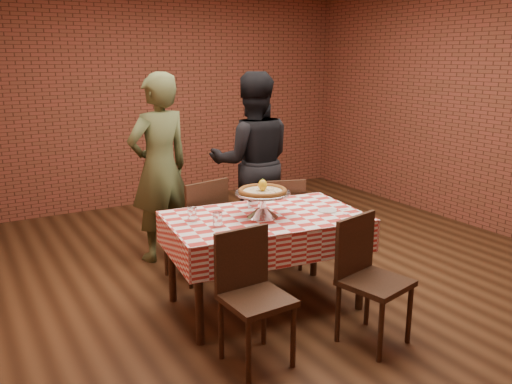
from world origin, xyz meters
TOP-DOWN VIEW (x-y plane):
  - ground at (0.00, 0.00)m, footprint 6.00×6.00m
  - back_wall at (0.00, 3.00)m, footprint 5.50×0.00m
  - table at (-0.45, -0.45)m, footprint 1.58×1.06m
  - tablecloth at (-0.45, -0.45)m, footprint 1.62×1.10m
  - pizza_stand at (-0.48, -0.47)m, footprint 0.49×0.49m
  - pizza at (-0.48, -0.47)m, footprint 0.42×0.42m
  - lemon at (-0.48, -0.47)m, footprint 0.08×0.08m
  - water_glass_left at (-0.90, -0.52)m, footprint 0.08×0.08m
  - water_glass_right at (-1.00, -0.31)m, footprint 0.08×0.08m
  - side_plate at (0.04, -0.61)m, footprint 0.17×0.17m
  - sweetener_packet_a at (0.12, -0.74)m, footprint 0.06×0.05m
  - sweetener_packet_b at (0.18, -0.63)m, footprint 0.06×0.04m
  - condiment_caddy at (-0.42, -0.18)m, footprint 0.10×0.08m
  - chair_near_left at (-0.93, -1.13)m, footprint 0.42×0.42m
  - chair_near_right at (-0.09, -1.32)m, footprint 0.49×0.49m
  - chair_far_left at (-0.69, 0.37)m, footprint 0.52×0.52m
  - chair_far_right at (0.11, 0.20)m, footprint 0.51×0.51m
  - diner_olive at (-0.78, 0.96)m, footprint 0.74×0.57m
  - diner_black at (0.16, 0.79)m, footprint 1.08×0.97m

SIDE VIEW (x-z plane):
  - ground at x=0.00m, z-range 0.00..0.00m
  - table at x=-0.45m, z-range 0.00..0.75m
  - chair_near_left at x=-0.93m, z-range 0.00..0.88m
  - chair_far_right at x=0.11m, z-range 0.00..0.88m
  - chair_near_right at x=-0.09m, z-range 0.00..0.89m
  - chair_far_left at x=-0.69m, z-range 0.00..0.92m
  - tablecloth at x=-0.45m, z-range 0.50..0.76m
  - sweetener_packet_a at x=0.12m, z-range 0.76..0.76m
  - sweetener_packet_b at x=0.18m, z-range 0.76..0.76m
  - side_plate at x=0.04m, z-range 0.76..0.77m
  - water_glass_left at x=-0.90m, z-range 0.76..0.87m
  - water_glass_right at x=-1.00m, z-range 0.76..0.87m
  - condiment_caddy at x=-0.42m, z-range 0.76..0.89m
  - pizza_stand at x=-0.48m, z-range 0.76..0.95m
  - diner_black at x=0.16m, z-range 0.00..1.81m
  - diner_olive at x=-0.78m, z-range 0.00..1.82m
  - pizza at x=-0.48m, z-range 0.94..0.97m
  - lemon at x=-0.48m, z-range 0.96..1.05m
  - back_wall at x=0.00m, z-range -1.30..4.20m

